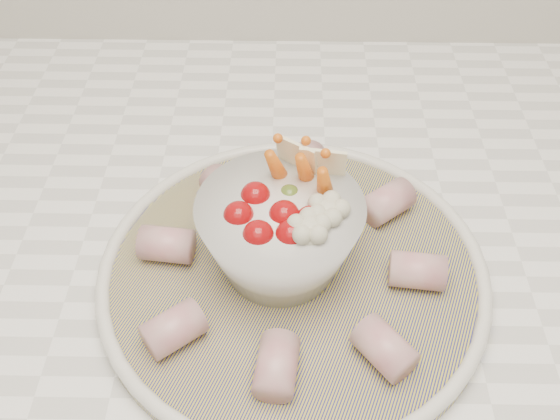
{
  "coord_description": "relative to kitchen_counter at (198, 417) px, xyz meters",
  "views": [
    {
      "loc": [
        0.13,
        1.02,
        1.35
      ],
      "look_at": [
        0.12,
        1.36,
        1.0
      ],
      "focal_mm": 40.0,
      "sensor_mm": 36.0,
      "label": 1
    }
  ],
  "objects": [
    {
      "name": "cured_meat_rolls",
      "position": [
        0.14,
        -0.09,
        0.49
      ],
      "size": [
        0.26,
        0.26,
        0.03
      ],
      "color": "#B0505E",
      "rests_on": "serving_platter"
    },
    {
      "name": "kitchen_counter",
      "position": [
        0.0,
        0.0,
        0.0
      ],
      "size": [
        2.04,
        0.62,
        0.92
      ],
      "color": "#BFAD93",
      "rests_on": "ground"
    },
    {
      "name": "serving_platter",
      "position": [
        0.14,
        -0.09,
        0.47
      ],
      "size": [
        0.43,
        0.43,
        0.02
      ],
      "color": "navy",
      "rests_on": "kitchen_counter"
    },
    {
      "name": "veggie_bowl",
      "position": [
        0.13,
        -0.09,
        0.51
      ],
      "size": [
        0.14,
        0.14,
        0.1
      ],
      "color": "silver",
      "rests_on": "serving_platter"
    }
  ]
}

